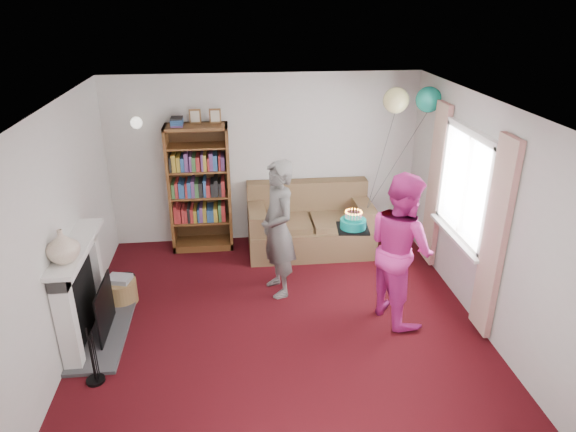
{
  "coord_description": "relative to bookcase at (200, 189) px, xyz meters",
  "views": [
    {
      "loc": [
        -0.46,
        -4.73,
        3.5
      ],
      "look_at": [
        0.13,
        0.6,
        1.16
      ],
      "focal_mm": 32.0,
      "sensor_mm": 36.0,
      "label": 1
    }
  ],
  "objects": [
    {
      "name": "ground",
      "position": [
        0.95,
        -2.3,
        -0.91
      ],
      "size": [
        5.0,
        5.0,
        0.0
      ],
      "primitive_type": "plane",
      "color": "#38080D",
      "rests_on": "ground"
    },
    {
      "name": "wall_back",
      "position": [
        0.95,
        0.21,
        0.34
      ],
      "size": [
        4.5,
        0.02,
        2.5
      ],
      "primitive_type": "cube",
      "color": "silver",
      "rests_on": "ground"
    },
    {
      "name": "wall_left",
      "position": [
        -1.31,
        -2.3,
        0.34
      ],
      "size": [
        0.02,
        5.0,
        2.5
      ],
      "primitive_type": "cube",
      "color": "silver",
      "rests_on": "ground"
    },
    {
      "name": "wall_right",
      "position": [
        3.21,
        -2.3,
        0.34
      ],
      "size": [
        0.02,
        5.0,
        2.5
      ],
      "primitive_type": "cube",
      "color": "silver",
      "rests_on": "ground"
    },
    {
      "name": "ceiling",
      "position": [
        0.95,
        -2.3,
        1.6
      ],
      "size": [
        4.5,
        5.0,
        0.01
      ],
      "primitive_type": "cube",
      "color": "white",
      "rests_on": "wall_back"
    },
    {
      "name": "fireplace",
      "position": [
        -1.13,
        -2.11,
        -0.4
      ],
      "size": [
        0.55,
        1.8,
        1.12
      ],
      "color": "#3F3F42",
      "rests_on": "ground"
    },
    {
      "name": "window_bay",
      "position": [
        3.16,
        -1.7,
        0.3
      ],
      "size": [
        0.14,
        2.02,
        2.2
      ],
      "color": "white",
      "rests_on": "ground"
    },
    {
      "name": "wall_sconce",
      "position": [
        -0.8,
        0.06,
        0.97
      ],
      "size": [
        0.16,
        0.23,
        0.16
      ],
      "color": "gold",
      "rests_on": "ground"
    },
    {
      "name": "bookcase",
      "position": [
        0.0,
        0.0,
        0.0
      ],
      "size": [
        0.87,
        0.42,
        2.06
      ],
      "color": "#472B14",
      "rests_on": "ground"
    },
    {
      "name": "sofa",
      "position": [
        1.57,
        -0.23,
        -0.56
      ],
      "size": [
        1.79,
        0.95,
        0.95
      ],
      "rotation": [
        0.0,
        0.0,
        -0.0
      ],
      "color": "brown",
      "rests_on": "ground"
    },
    {
      "name": "wicker_basket",
      "position": [
        -0.95,
        -1.45,
        -0.75
      ],
      "size": [
        0.39,
        0.39,
        0.35
      ],
      "rotation": [
        0.0,
        0.0,
        -0.25
      ],
      "color": "#9E764A",
      "rests_on": "ground"
    },
    {
      "name": "person_striped",
      "position": [
        1.0,
        -1.41,
        -0.04
      ],
      "size": [
        0.57,
        0.72,
        1.73
      ],
      "primitive_type": "imported",
      "rotation": [
        0.0,
        0.0,
        -1.3
      ],
      "color": "black",
      "rests_on": "ground"
    },
    {
      "name": "person_magenta",
      "position": [
        2.31,
        -2.08,
        -0.03
      ],
      "size": [
        0.89,
        1.02,
        1.76
      ],
      "primitive_type": "imported",
      "rotation": [
        0.0,
        0.0,
        1.87
      ],
      "color": "#CE298C",
      "rests_on": "ground"
    },
    {
      "name": "birthday_cake",
      "position": [
        1.81,
        -1.87,
        0.2
      ],
      "size": [
        0.35,
        0.35,
        0.22
      ],
      "rotation": [
        0.0,
        0.0,
        -0.12
      ],
      "color": "black",
      "rests_on": "ground"
    },
    {
      "name": "balloons",
      "position": [
        2.85,
        -0.52,
        1.31
      ],
      "size": [
        0.91,
        0.34,
        1.71
      ],
      "color": "#3F3F3F",
      "rests_on": "ground"
    },
    {
      "name": "mantel_vase",
      "position": [
        -1.17,
        -2.45,
        0.38
      ],
      "size": [
        0.34,
        0.34,
        0.33
      ],
      "primitive_type": "imported",
      "rotation": [
        0.0,
        0.0,
        -0.07
      ],
      "color": "beige",
      "rests_on": "fireplace"
    }
  ]
}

